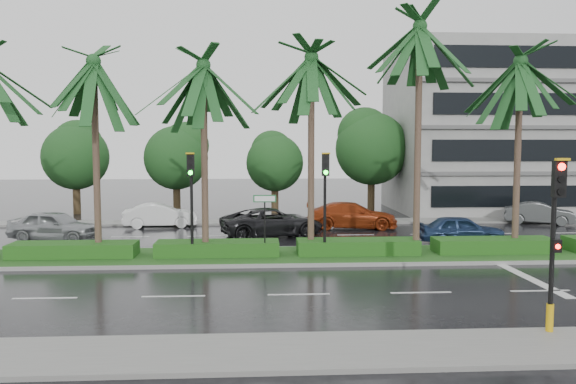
{
  "coord_description": "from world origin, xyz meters",
  "views": [
    {
      "loc": [
        -1.36,
        -22.68,
        4.76
      ],
      "look_at": [
        0.03,
        1.5,
        2.79
      ],
      "focal_mm": 35.0,
      "sensor_mm": 36.0,
      "label": 1
    }
  ],
  "objects": [
    {
      "name": "building",
      "position": [
        17.0,
        18.0,
        6.0
      ],
      "size": [
        16.0,
        10.0,
        12.0
      ],
      "primitive_type": "cube",
      "color": "gray",
      "rests_on": "ground"
    },
    {
      "name": "signal_near",
      "position": [
        6.0,
        -9.39,
        2.5
      ],
      "size": [
        0.34,
        0.45,
        4.36
      ],
      "color": "black",
      "rests_on": "near_sidewalk"
    },
    {
      "name": "ground",
      "position": [
        0.0,
        0.0,
        0.0
      ],
      "size": [
        120.0,
        120.0,
        0.0
      ],
      "primitive_type": "plane",
      "color": "black",
      "rests_on": "ground"
    },
    {
      "name": "signal_median_left",
      "position": [
        -4.0,
        0.3,
        3.0
      ],
      "size": [
        0.34,
        0.42,
        4.36
      ],
      "color": "black",
      "rests_on": "median"
    },
    {
      "name": "car_silver",
      "position": [
        -11.5,
        5.94,
        0.77
      ],
      "size": [
        2.68,
        4.79,
        1.54
      ],
      "primitive_type": "imported",
      "rotation": [
        0.0,
        0.0,
        1.37
      ],
      "color": "#989B9F",
      "rests_on": "ground"
    },
    {
      "name": "lane_markings",
      "position": [
        3.04,
        -0.43,
        0.01
      ],
      "size": [
        34.0,
        13.06,
        0.01
      ],
      "color": "silver",
      "rests_on": "ground"
    },
    {
      "name": "bg_trees",
      "position": [
        1.64,
        17.59,
        4.48
      ],
      "size": [
        32.85,
        5.25,
        7.59
      ],
      "color": "#352618",
      "rests_on": "ground"
    },
    {
      "name": "median",
      "position": [
        0.0,
        1.0,
        0.08
      ],
      "size": [
        36.0,
        4.0,
        0.15
      ],
      "color": "gray",
      "rests_on": "ground"
    },
    {
      "name": "car_blue",
      "position": [
        8.69,
        4.0,
        0.69
      ],
      "size": [
        2.0,
        4.21,
        1.39
      ],
      "primitive_type": "imported",
      "rotation": [
        0.0,
        0.0,
        1.48
      ],
      "color": "navy",
      "rests_on": "ground"
    },
    {
      "name": "car_darkgrey",
      "position": [
        -0.5,
        6.77,
        0.76
      ],
      "size": [
        3.96,
        5.93,
        1.51
      ],
      "primitive_type": "imported",
      "rotation": [
        0.0,
        0.0,
        1.86
      ],
      "color": "black",
      "rests_on": "ground"
    },
    {
      "name": "signal_median_right",
      "position": [
        1.5,
        0.3,
        3.0
      ],
      "size": [
        0.34,
        0.42,
        4.36
      ],
      "color": "black",
      "rests_on": "median"
    },
    {
      "name": "palm_row",
      "position": [
        -1.25,
        1.02,
        7.88
      ],
      "size": [
        26.3,
        4.2,
        10.42
      ],
      "color": "#453328",
      "rests_on": "median"
    },
    {
      "name": "near_sidewalk",
      "position": [
        0.0,
        -10.2,
        0.06
      ],
      "size": [
        40.0,
        2.4,
        0.12
      ],
      "primitive_type": "cube",
      "color": "slate",
      "rests_on": "ground"
    },
    {
      "name": "car_red",
      "position": [
        4.19,
        9.41,
        0.76
      ],
      "size": [
        2.69,
        5.44,
        1.52
      ],
      "primitive_type": "imported",
      "rotation": [
        0.0,
        0.0,
        1.46
      ],
      "color": "maroon",
      "rests_on": "ground"
    },
    {
      "name": "car_grey",
      "position": [
        16.0,
        10.5,
        0.67
      ],
      "size": [
        2.94,
        4.3,
        1.34
      ],
      "primitive_type": "imported",
      "rotation": [
        0.0,
        0.0,
        1.16
      ],
      "color": "#4D5051",
      "rests_on": "ground"
    },
    {
      "name": "hedge",
      "position": [
        0.0,
        1.0,
        0.45
      ],
      "size": [
        35.2,
        1.4,
        0.6
      ],
      "color": "#204C15",
      "rests_on": "median"
    },
    {
      "name": "car_white",
      "position": [
        -7.0,
        10.5,
        0.7
      ],
      "size": [
        1.99,
        4.41,
        1.41
      ],
      "primitive_type": "imported",
      "rotation": [
        0.0,
        0.0,
        1.69
      ],
      "color": "white",
      "rests_on": "ground"
    },
    {
      "name": "far_sidewalk",
      "position": [
        0.0,
        12.0,
        0.06
      ],
      "size": [
        40.0,
        2.0,
        0.12
      ],
      "primitive_type": "cube",
      "color": "slate",
      "rests_on": "ground"
    },
    {
      "name": "street_sign",
      "position": [
        -1.0,
        0.48,
        2.12
      ],
      "size": [
        0.95,
        0.09,
        2.6
      ],
      "color": "black",
      "rests_on": "median"
    }
  ]
}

